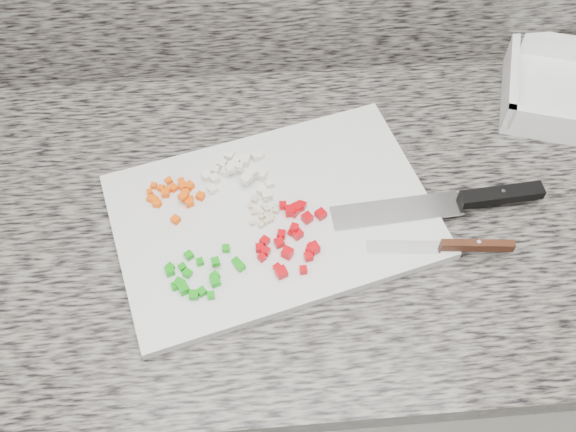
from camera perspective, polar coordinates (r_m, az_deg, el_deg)
name	(u,v)px	position (r m, az deg, el deg)	size (l,w,h in m)	color
cabinet	(302,333)	(1.38, 1.21, -10.38)	(3.92, 0.62, 0.86)	silver
countertop	(307,215)	(0.98, 1.67, 0.08)	(3.96, 0.64, 0.04)	slate
cutting_board	(273,216)	(0.94, -1.31, 0.00)	(0.46, 0.30, 0.02)	silver
carrot_pile	(175,194)	(0.97, -9.98, 1.91)	(0.09, 0.09, 0.02)	#FF5405
onion_pile	(240,172)	(0.97, -4.31, 3.96)	(0.11, 0.10, 0.02)	white
green_pepper_pile	(198,275)	(0.89, -7.96, -5.26)	(0.11, 0.08, 0.02)	#0F9C0E
red_pepper_pile	(293,236)	(0.91, 0.45, -1.83)	(0.11, 0.13, 0.02)	#C5020B
garlic_pile	(264,212)	(0.94, -2.15, 0.39)	(0.05, 0.06, 0.01)	beige
chef_knife	(466,200)	(0.98, 15.51, 1.35)	(0.32, 0.06, 0.02)	silver
paring_knife	(458,246)	(0.93, 14.91, -2.58)	(0.21, 0.04, 0.02)	silver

